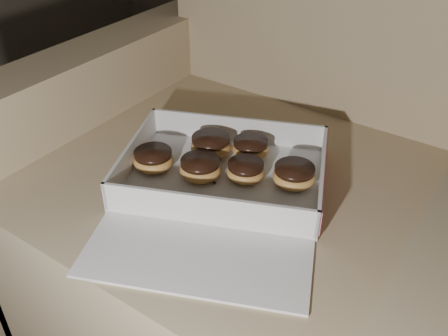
% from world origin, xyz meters
% --- Properties ---
extents(armchair, '(0.97, 0.82, 1.01)m').
position_xyz_m(armchair, '(-0.22, 0.80, 0.32)').
color(armchair, '#978460').
rests_on(armchair, floor).
extents(bakery_box, '(0.49, 0.53, 0.06)m').
position_xyz_m(bakery_box, '(-0.21, 0.64, 0.46)').
color(bakery_box, silver).
rests_on(bakery_box, armchair).
extents(donut_a, '(0.07, 0.07, 0.04)m').
position_xyz_m(donut_a, '(-0.19, 0.70, 0.48)').
color(donut_a, '#C38D44').
rests_on(donut_a, bakery_box).
extents(donut_b, '(0.08, 0.08, 0.04)m').
position_xyz_m(donut_b, '(-0.29, 0.73, 0.48)').
color(donut_b, '#C38D44').
rests_on(donut_b, bakery_box).
extents(donut_c, '(0.08, 0.08, 0.04)m').
position_xyz_m(donut_c, '(-0.35, 0.63, 0.48)').
color(donut_c, '#C38D44').
rests_on(donut_c, bakery_box).
extents(donut_d, '(0.08, 0.08, 0.04)m').
position_xyz_m(donut_d, '(-0.11, 0.73, 0.48)').
color(donut_d, '#C38D44').
rests_on(donut_d, bakery_box).
extents(donut_e, '(0.08, 0.08, 0.04)m').
position_xyz_m(donut_e, '(-0.26, 0.65, 0.48)').
color(donut_e, '#C38D44').
rests_on(donut_e, bakery_box).
extents(donut_f, '(0.07, 0.07, 0.04)m').
position_xyz_m(donut_f, '(-0.22, 0.77, 0.48)').
color(donut_f, '#C38D44').
rests_on(donut_f, bakery_box).
extents(crumb_a, '(0.01, 0.01, 0.00)m').
position_xyz_m(crumb_a, '(-0.14, 0.59, 0.46)').
color(crumb_a, black).
rests_on(crumb_a, bakery_box).
extents(crumb_b, '(0.01, 0.01, 0.00)m').
position_xyz_m(crumb_b, '(-0.27, 0.55, 0.46)').
color(crumb_b, black).
rests_on(crumb_b, bakery_box).
extents(crumb_c, '(0.01, 0.01, 0.00)m').
position_xyz_m(crumb_c, '(-0.23, 0.65, 0.46)').
color(crumb_c, black).
rests_on(crumb_c, bakery_box).
extents(crumb_d, '(0.01, 0.01, 0.00)m').
position_xyz_m(crumb_d, '(-0.25, 0.55, 0.46)').
color(crumb_d, black).
rests_on(crumb_d, bakery_box).
extents(crumb_e, '(0.01, 0.01, 0.00)m').
position_xyz_m(crumb_e, '(-0.27, 0.58, 0.46)').
color(crumb_e, black).
rests_on(crumb_e, bakery_box).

